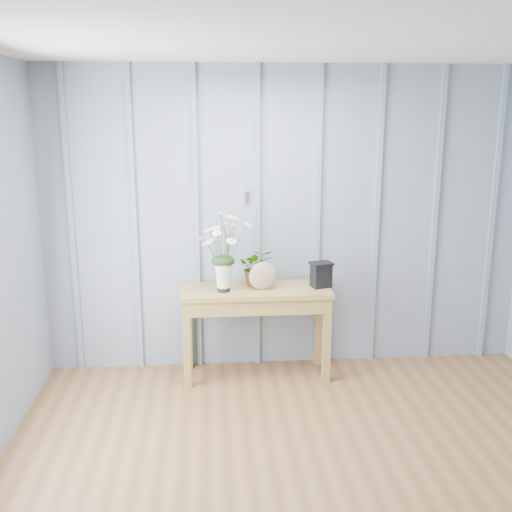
{
  "coord_description": "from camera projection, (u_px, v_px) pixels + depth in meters",
  "views": [
    {
      "loc": [
        -0.64,
        -2.59,
        2.16
      ],
      "look_at": [
        -0.28,
        1.94,
        1.03
      ],
      "focal_mm": 42.0,
      "sensor_mm": 36.0,
      "label": 1
    }
  ],
  "objects": [
    {
      "name": "room_shell",
      "position": [
        319.0,
        138.0,
        3.48
      ],
      "size": [
        4.0,
        4.5,
        2.5
      ],
      "color": "#8797AB",
      "rests_on": "ground"
    },
    {
      "name": "sideboard",
      "position": [
        256.0,
        302.0,
        4.83
      ],
      "size": [
        1.2,
        0.45,
        0.75
      ],
      "color": "olive",
      "rests_on": "ground"
    },
    {
      "name": "daisy_vase",
      "position": [
        223.0,
        242.0,
        4.63
      ],
      "size": [
        0.45,
        0.34,
        0.64
      ],
      "color": "black",
      "rests_on": "sideboard"
    },
    {
      "name": "spider_plant",
      "position": [
        256.0,
        267.0,
        4.86
      ],
      "size": [
        0.28,
        0.24,
        0.31
      ],
      "primitive_type": "imported",
      "rotation": [
        0.0,
        0.0,
        -0.02
      ],
      "color": "#1C3412",
      "rests_on": "sideboard"
    },
    {
      "name": "felt_disc_vessel",
      "position": [
        263.0,
        276.0,
        4.74
      ],
      "size": [
        0.24,
        0.1,
        0.23
      ],
      "primitive_type": "ellipsoid",
      "rotation": [
        0.0,
        0.0,
        0.15
      ],
      "color": "#824A4F",
      "rests_on": "sideboard"
    },
    {
      "name": "carved_box",
      "position": [
        321.0,
        274.0,
        4.82
      ],
      "size": [
        0.2,
        0.17,
        0.21
      ],
      "color": "black",
      "rests_on": "sideboard"
    }
  ]
}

